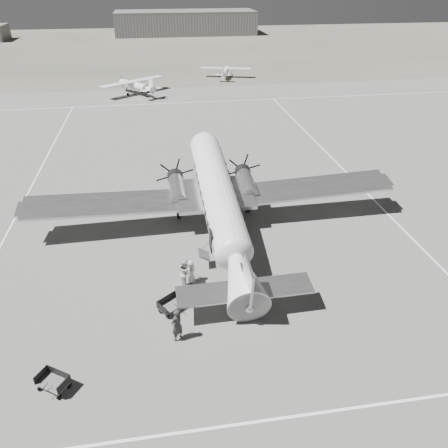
{
  "coord_description": "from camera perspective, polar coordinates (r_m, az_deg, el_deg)",
  "views": [
    {
      "loc": [
        -6.13,
        -25.86,
        17.3
      ],
      "look_at": [
        -2.1,
        -0.34,
        2.2
      ],
      "focal_mm": 35.0,
      "sensor_mm": 36.0,
      "label": 1
    }
  ],
  "objects": [
    {
      "name": "passenger",
      "position": [
        27.81,
        -4.31,
        -6.18
      ],
      "size": [
        0.6,
        0.84,
        1.6
      ],
      "primitive_type": "imported",
      "rotation": [
        0.0,
        0.0,
        1.69
      ],
      "color": "#AFAFAD",
      "rests_on": "ground"
    },
    {
      "name": "baggage_cart_far",
      "position": [
        23.36,
        -21.41,
        -18.72
      ],
      "size": [
        1.87,
        1.74,
        0.86
      ],
      "primitive_type": null,
      "rotation": [
        0.0,
        0.0,
        -0.58
      ],
      "color": "#545454",
      "rests_on": "ground"
    },
    {
      "name": "light_plane_right",
      "position": [
        84.79,
        0.21,
        19.2
      ],
      "size": [
        11.0,
        9.77,
        1.94
      ],
      "primitive_type": null,
      "rotation": [
        0.0,
        0.0,
        -0.27
      ],
      "color": "silver",
      "rests_on": "ground"
    },
    {
      "name": "ground_crew",
      "position": [
        23.85,
        -6.19,
        -12.94
      ],
      "size": [
        0.88,
        0.86,
        2.05
      ],
      "primitive_type": "imported",
      "rotation": [
        0.0,
        0.0,
        3.87
      ],
      "color": "#282828",
      "rests_on": "ground"
    },
    {
      "name": "ramp_agent",
      "position": [
        27.44,
        -5.06,
        -6.36
      ],
      "size": [
        0.92,
        1.08,
        1.93
      ],
      "primitive_type": "imported",
      "rotation": [
        0.0,
        0.0,
        1.79
      ],
      "color": "beige",
      "rests_on": "ground"
    },
    {
      "name": "light_plane_left",
      "position": [
        73.95,
        -11.5,
        17.14
      ],
      "size": [
        14.54,
        14.1,
        2.35
      ],
      "primitive_type": null,
      "rotation": [
        0.0,
        0.0,
        0.64
      ],
      "color": "silver",
      "rests_on": "ground"
    },
    {
      "name": "taxi_line_horizon",
      "position": [
        68.36,
        -3.67,
        15.59
      ],
      "size": [
        90.0,
        0.15,
        0.01
      ],
      "primitive_type": "cube",
      "color": "white",
      "rests_on": "ground"
    },
    {
      "name": "grass_infield",
      "position": [
        122.24,
        -6.48,
        22.0
      ],
      "size": [
        260.0,
        90.0,
        0.01
      ],
      "primitive_type": "cube",
      "color": "#696658",
      "rests_on": "ground"
    },
    {
      "name": "taxi_line_left",
      "position": [
        41.54,
        -24.67,
        2.77
      ],
      "size": [
        0.15,
        60.0,
        0.01
      ],
      "primitive_type": "cube",
      "color": "white",
      "rests_on": "ground"
    },
    {
      "name": "ground",
      "position": [
        31.71,
        3.66,
        -2.83
      ],
      "size": [
        260.0,
        260.0,
        0.0
      ],
      "primitive_type": "plane",
      "color": "slate",
      "rests_on": "ground"
    },
    {
      "name": "baggage_cart_near",
      "position": [
        25.98,
        -6.91,
        -10.45
      ],
      "size": [
        1.87,
        1.79,
        0.87
      ],
      "primitive_type": null,
      "rotation": [
        0.0,
        0.0,
        0.65
      ],
      "color": "#545454",
      "rests_on": "ground"
    },
    {
      "name": "taxi_line_right",
      "position": [
        36.0,
        22.67,
        -0.98
      ],
      "size": [
        0.15,
        80.0,
        0.01
      ],
      "primitive_type": "cube",
      "color": "white",
      "rests_on": "ground"
    },
    {
      "name": "hangar_main",
      "position": [
        146.95,
        -5.05,
        24.74
      ],
      "size": [
        42.0,
        14.0,
        6.6
      ],
      "color": "slate",
      "rests_on": "ground"
    },
    {
      "name": "dc3_airliner",
      "position": [
        31.4,
        -0.57,
        2.66
      ],
      "size": [
        29.1,
        20.52,
        5.46
      ],
      "primitive_type": null,
      "rotation": [
        0.0,
        0.0,
        0.02
      ],
      "color": "silver",
      "rests_on": "ground"
    },
    {
      "name": "taxi_line_near",
      "position": [
        21.84,
        12.07,
        -23.01
      ],
      "size": [
        60.0,
        0.15,
        0.01
      ],
      "primitive_type": "cube",
      "color": "white",
      "rests_on": "ground"
    }
  ]
}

